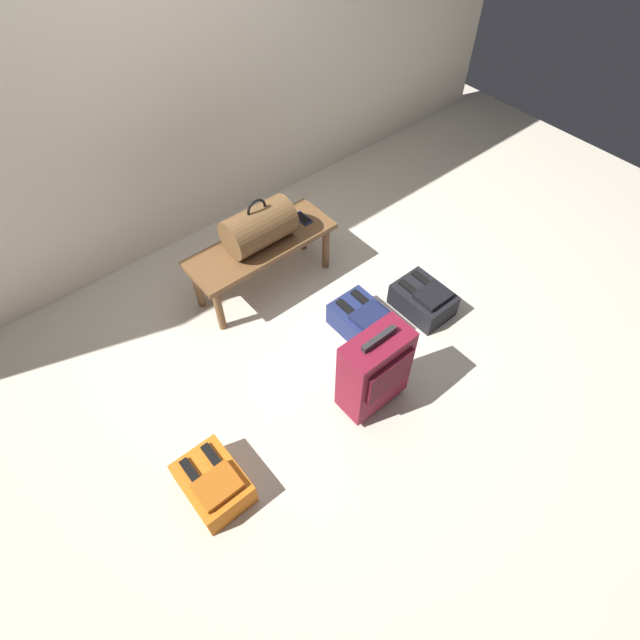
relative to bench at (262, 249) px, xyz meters
The scene contains 9 objects.
ground_plane 0.83m from the bench, 87.70° to the right, with size 6.60×6.60×0.00m, color beige.
back_wall 1.36m from the bench, 87.94° to the left, with size 6.00×0.10×2.80m, color silver.
bench is the anchor object (origin of this frame).
duffel_bag_brown 0.19m from the bench, behind, with size 0.44×0.26×0.34m.
cell_phone 0.36m from the bench, ahead, with size 0.07×0.14×0.01m.
suitcase_upright_burgundy 1.15m from the bench, 93.53° to the right, with size 0.39×0.22×0.62m.
backpack_navy 0.80m from the bench, 71.07° to the right, with size 0.28×0.38×0.21m.
backpack_orange 1.49m from the bench, 136.09° to the right, with size 0.28×0.38×0.21m.
backpack_dark 1.12m from the bench, 51.65° to the right, with size 0.28×0.38×0.21m.
Camera 1 is at (-1.30, -1.36, 2.63)m, focal length 28.60 mm.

